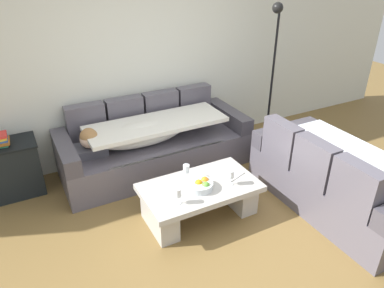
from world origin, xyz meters
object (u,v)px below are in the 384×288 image
at_px(coffee_table, 200,196).
at_px(book_stack_on_cabinet, 0,140).
at_px(wine_glass_near_left, 178,193).
at_px(open_magazine, 229,174).
at_px(fruit_bowl, 200,185).
at_px(side_cabinet, 7,170).
at_px(couch_along_wall, 152,145).
at_px(couch_near_window, 336,180).
at_px(wine_glass_near_right, 231,175).
at_px(floor_lamp, 273,66).
at_px(wine_glass_far_back, 186,169).

bearing_deg(coffee_table, book_stack_on_cabinet, 141.89).
distance_m(wine_glass_near_left, open_magazine, 0.74).
relative_size(fruit_bowl, open_magazine, 1.00).
bearing_deg(side_cabinet, fruit_bowl, -39.28).
relative_size(couch_along_wall, open_magazine, 8.38).
bearing_deg(book_stack_on_cabinet, wine_glass_near_left, -47.43).
bearing_deg(couch_near_window, couch_along_wall, 40.97).
bearing_deg(couch_along_wall, fruit_bowl, -87.85).
xyz_separation_m(side_cabinet, book_stack_on_cabinet, (0.02, -0.00, 0.38)).
height_order(couch_along_wall, side_cabinet, couch_along_wall).
relative_size(fruit_bowl, book_stack_on_cabinet, 1.27).
height_order(wine_glass_near_right, floor_lamp, floor_lamp).
bearing_deg(side_cabinet, floor_lamp, -3.85).
distance_m(coffee_table, wine_glass_far_back, 0.32).
xyz_separation_m(couch_near_window, coffee_table, (-1.37, 0.53, -0.10)).
height_order(coffee_table, floor_lamp, floor_lamp).
bearing_deg(side_cabinet, wine_glass_near_right, -36.27).
height_order(couch_along_wall, wine_glass_far_back, couch_along_wall).
distance_m(wine_glass_far_back, side_cabinet, 2.06).
xyz_separation_m(wine_glass_near_right, wine_glass_far_back, (-0.35, 0.31, 0.00)).
height_order(fruit_bowl, wine_glass_near_left, wine_glass_near_left).
bearing_deg(couch_along_wall, wine_glass_near_left, -101.36).
relative_size(wine_glass_near_left, wine_glass_near_right, 1.00).
relative_size(side_cabinet, book_stack_on_cabinet, 3.27).
bearing_deg(wine_glass_near_left, wine_glass_near_right, 3.30).
xyz_separation_m(couch_along_wall, book_stack_on_cabinet, (-1.66, 0.22, 0.37)).
height_order(side_cabinet, floor_lamp, floor_lamp).
height_order(wine_glass_near_right, wine_glass_far_back, same).
relative_size(fruit_bowl, side_cabinet, 0.39).
distance_m(open_magazine, book_stack_on_cabinet, 2.50).
bearing_deg(wine_glass_far_back, couch_near_window, -26.12).
relative_size(couch_along_wall, coffee_table, 1.96).
xyz_separation_m(open_magazine, book_stack_on_cabinet, (-2.10, 1.32, 0.32)).
height_order(wine_glass_near_left, wine_glass_far_back, same).
bearing_deg(book_stack_on_cabinet, fruit_bowl, -39.48).
bearing_deg(wine_glass_far_back, book_stack_on_cabinet, 144.63).
bearing_deg(couch_near_window, wine_glass_near_right, 69.83).
xyz_separation_m(couch_near_window, wine_glass_near_left, (-1.70, 0.36, 0.16)).
height_order(couch_near_window, wine_glass_near_left, couch_near_window).
bearing_deg(wine_glass_near_right, wine_glass_far_back, 138.99).
bearing_deg(wine_glass_near_left, couch_along_wall, 78.64).
xyz_separation_m(fruit_bowl, wine_glass_near_left, (-0.30, -0.12, 0.08)).
height_order(coffee_table, open_magazine, open_magazine).
relative_size(wine_glass_near_right, side_cabinet, 0.23).
bearing_deg(couch_near_window, floor_lamp, -12.93).
bearing_deg(coffee_table, open_magazine, 4.54).
bearing_deg(couch_near_window, book_stack_on_cabinet, 58.71).
bearing_deg(wine_glass_near_right, open_magazine, 61.58).
bearing_deg(open_magazine, wine_glass_near_right, -137.01).
bearing_deg(wine_glass_far_back, open_magazine, -18.33).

